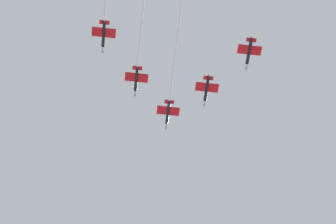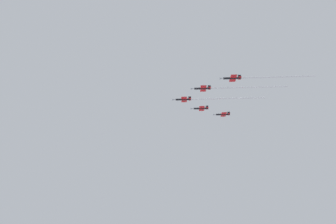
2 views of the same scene
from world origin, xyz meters
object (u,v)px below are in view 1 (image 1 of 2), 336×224
object	(u,v)px
jet_port_inner	(140,39)
jet_starboard_inner	(207,89)
jet_starboard_outer	(249,52)
jet_lead	(173,72)

from	to	relation	value
jet_port_inner	jet_starboard_inner	size ratio (longest dim) A/B	4.64
jet_port_inner	jet_starboard_outer	distance (m)	40.07
jet_lead	jet_port_inner	size ratio (longest dim) A/B	1.03
jet_lead	jet_starboard_outer	size ratio (longest dim) A/B	4.76
jet_starboard_inner	jet_starboard_outer	distance (m)	20.96
jet_port_inner	jet_starboard_inner	xyz separation A→B (m)	(-28.71, -11.88, -2.59)
jet_port_inner	jet_starboard_inner	distance (m)	31.18
jet_lead	jet_port_inner	bearing A→B (deg)	-140.04
jet_lead	jet_starboard_inner	distance (m)	14.22
jet_lead	jet_starboard_outer	world-z (taller)	jet_lead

